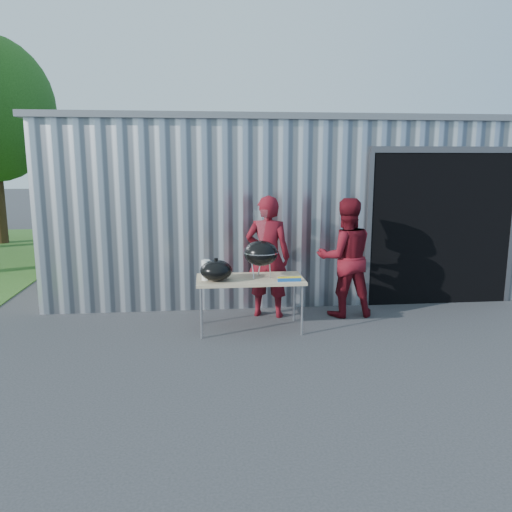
{
  "coord_description": "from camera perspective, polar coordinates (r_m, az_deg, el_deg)",
  "views": [
    {
      "loc": [
        -0.6,
        -6.12,
        2.36
      ],
      "look_at": [
        0.12,
        0.76,
        1.05
      ],
      "focal_mm": 35.0,
      "sensor_mm": 36.0,
      "label": 1
    }
  ],
  "objects": [
    {
      "name": "foil_box",
      "position": [
        6.84,
        3.82,
        -2.65
      ],
      "size": [
        0.32,
        0.06,
        0.06
      ],
      "color": "#164894",
      "rests_on": "folding_table"
    },
    {
      "name": "paper_towels",
      "position": [
        6.91,
        -5.74,
        -1.61
      ],
      "size": [
        0.12,
        0.12,
        0.28
      ],
      "primitive_type": "cylinder",
      "color": "white",
      "rests_on": "folding_table"
    },
    {
      "name": "person_bystander",
      "position": [
        7.77,
        10.16,
        -0.18
      ],
      "size": [
        0.9,
        0.71,
        1.82
      ],
      "primitive_type": "imported",
      "rotation": [
        0.0,
        0.0,
        3.16
      ],
      "color": "#5E0D17",
      "rests_on": "ground"
    },
    {
      "name": "white_tub",
      "position": [
        7.16,
        -5.21,
        -1.91
      ],
      "size": [
        0.2,
        0.15,
        0.1
      ],
      "primitive_type": "cube",
      "color": "white",
      "rests_on": "folding_table"
    },
    {
      "name": "folding_table",
      "position": [
        7.03,
        -0.68,
        -2.86
      ],
      "size": [
        1.5,
        0.75,
        0.75
      ],
      "color": "tan",
      "rests_on": "ground"
    },
    {
      "name": "person_cook",
      "position": [
        7.6,
        1.35,
        -0.09
      ],
      "size": [
        0.78,
        0.63,
        1.87
      ],
      "primitive_type": "imported",
      "rotation": [
        0.0,
        0.0,
        2.84
      ],
      "color": "#5E0D17",
      "rests_on": "ground"
    },
    {
      "name": "kettle_grill",
      "position": [
        6.99,
        0.57,
        0.87
      ],
      "size": [
        0.48,
        0.48,
        0.95
      ],
      "color": "black",
      "rests_on": "folding_table"
    },
    {
      "name": "grill_lid",
      "position": [
        6.86,
        -4.57,
        -1.65
      ],
      "size": [
        0.44,
        0.44,
        0.32
      ],
      "color": "black",
      "rests_on": "folding_table"
    },
    {
      "name": "building",
      "position": [
        10.85,
        2.1,
        6.39
      ],
      "size": [
        8.2,
        6.2,
        3.1
      ],
      "color": "silver",
      "rests_on": "ground"
    },
    {
      "name": "ground",
      "position": [
        6.59,
        -0.34,
        -10.27
      ],
      "size": [
        80.0,
        80.0,
        0.0
      ],
      "primitive_type": "plane",
      "color": "#313133"
    }
  ]
}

